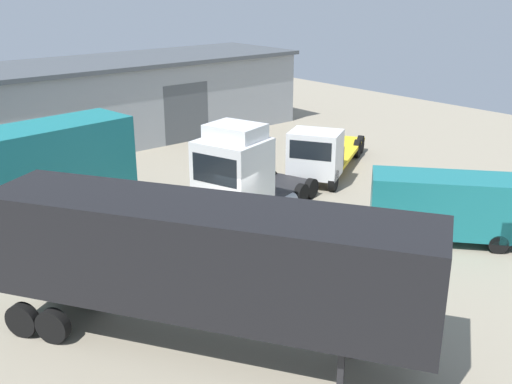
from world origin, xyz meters
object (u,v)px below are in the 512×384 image
at_px(tractor_unit_white, 240,177).
at_px(flatbed_truck_white, 321,153).
at_px(gravel_pile, 472,184).
at_px(container_trailer_green, 204,260).
at_px(delivery_van_teal, 448,206).

xyz_separation_m(tractor_unit_white, flatbed_truck_white, (6.79, 1.91, -0.67)).
xyz_separation_m(flatbed_truck_white, gravel_pile, (3.42, -6.40, -0.75)).
height_order(container_trailer_green, delivery_van_teal, container_trailer_green).
bearing_deg(flatbed_truck_white, delivery_van_teal, 47.15).
height_order(tractor_unit_white, container_trailer_green, tractor_unit_white).
bearing_deg(tractor_unit_white, delivery_van_teal, 110.28).
distance_m(tractor_unit_white, gravel_pile, 11.25).
bearing_deg(container_trailer_green, delivery_van_teal, 57.70).
distance_m(container_trailer_green, delivery_van_teal, 11.29).
relative_size(flatbed_truck_white, container_trailer_green, 0.72).
bearing_deg(delivery_van_teal, flatbed_truck_white, 127.31).
bearing_deg(container_trailer_green, gravel_pile, 65.19).
bearing_deg(gravel_pile, tractor_unit_white, 156.27).
xyz_separation_m(flatbed_truck_white, delivery_van_teal, (-1.93, -8.51, 0.11)).
xyz_separation_m(tractor_unit_white, gravel_pile, (10.22, -4.49, -1.42)).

